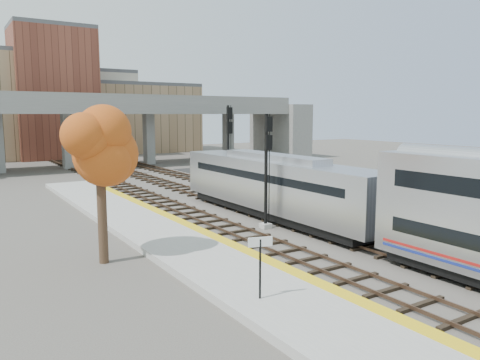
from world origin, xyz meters
TOP-DOWN VIEW (x-y plane):
  - ground at (0.00, 0.00)m, footprint 160.00×160.00m
  - platform at (-7.25, 0.00)m, footprint 4.50×60.00m
  - yellow_strip at (-5.35, 0.00)m, footprint 0.70×60.00m
  - tracks at (0.93, 12.50)m, footprint 10.70×95.00m
  - overpass at (4.92, 45.00)m, footprint 54.00×12.00m
  - buildings_far at (1.26, 66.57)m, footprint 43.00×21.00m
  - parking_lot at (14.00, 28.00)m, footprint 14.00×18.00m
  - locomotive at (1.00, 7.43)m, footprint 3.02×19.05m
  - signal_mast_near at (-1.10, 5.34)m, footprint 0.60×0.64m
  - signal_mast_mid at (3.00, 16.62)m, footprint 0.60×0.64m
  - signal_mast_far at (-1.10, 36.02)m, footprint 0.60×0.64m
  - station_sign at (-8.22, -4.22)m, footprint 0.87×0.32m
  - tree at (-11.47, 3.98)m, footprint 3.60×3.60m
  - car_a at (11.66, 23.10)m, footprint 2.18×3.84m
  - car_b at (15.53, 26.74)m, footprint 2.68×3.97m
  - car_c at (18.92, 30.28)m, footprint 2.55×4.35m

SIDE VIEW (x-z plane):
  - ground at x=0.00m, z-range 0.00..0.00m
  - parking_lot at x=14.00m, z-range 0.00..0.04m
  - tracks at x=0.93m, z-range -0.05..0.20m
  - platform at x=-7.25m, z-range 0.00..0.35m
  - yellow_strip at x=-5.35m, z-range 0.35..0.36m
  - car_c at x=18.92m, z-range 0.04..1.22m
  - car_a at x=11.66m, z-range 0.04..1.27m
  - car_b at x=15.53m, z-range 0.04..1.28m
  - station_sign at x=-8.22m, z-range 0.84..3.12m
  - locomotive at x=1.00m, z-range 0.23..4.33m
  - signal_mast_far at x=-1.10m, z-range -0.12..6.43m
  - signal_mast_near at x=-1.10m, z-range -0.04..6.94m
  - signal_mast_mid at x=3.00m, z-range 0.09..7.79m
  - tree at x=-11.47m, z-range 1.75..9.01m
  - overpass at x=4.92m, z-range 1.06..10.56m
  - buildings_far at x=1.26m, z-range -2.42..18.18m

